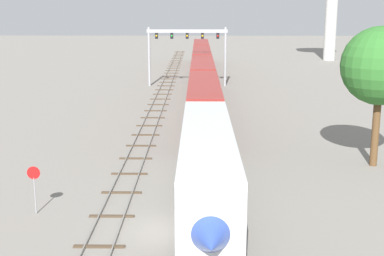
{
  "coord_description": "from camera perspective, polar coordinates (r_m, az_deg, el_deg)",
  "views": [
    {
      "loc": [
        1.48,
        -26.88,
        11.82
      ],
      "look_at": [
        1.0,
        12.0,
        3.0
      ],
      "focal_mm": 50.15,
      "sensor_mm": 36.0,
      "label": 1
    }
  ],
  "objects": [
    {
      "name": "ground_plane",
      "position": [
        29.4,
        -2.28,
        -10.93
      ],
      "size": [
        400.0,
        400.0,
        0.0
      ],
      "primitive_type": "plane",
      "color": "gray"
    },
    {
      "name": "track_main",
      "position": [
        87.67,
        1.04,
        5.07
      ],
      "size": [
        2.6,
        200.0,
        0.16
      ],
      "color": "slate",
      "rests_on": "ground"
    },
    {
      "name": "track_near",
      "position": [
        68.09,
        -3.51,
        2.81
      ],
      "size": [
        2.6,
        160.0,
        0.16
      ],
      "color": "slate",
      "rests_on": "ground"
    },
    {
      "name": "passenger_train",
      "position": [
        71.82,
        1.12,
        5.41
      ],
      "size": [
        3.04,
        101.43,
        4.8
      ],
      "color": "silver",
      "rests_on": "ground"
    },
    {
      "name": "signal_gantry",
      "position": [
        81.46,
        -0.52,
        9.01
      ],
      "size": [
        12.1,
        0.49,
        8.86
      ],
      "color": "#999BA0",
      "rests_on": "ground"
    },
    {
      "name": "stop_sign",
      "position": [
        32.38,
        -16.43,
        -5.65
      ],
      "size": [
        0.76,
        0.08,
        2.88
      ],
      "color": "gray",
      "rests_on": "ground"
    },
    {
      "name": "trackside_tree_left",
      "position": [
        41.79,
        19.41,
        6.21
      ],
      "size": [
        5.79,
        5.79,
        10.5
      ],
      "color": "brown",
      "rests_on": "ground"
    }
  ]
}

